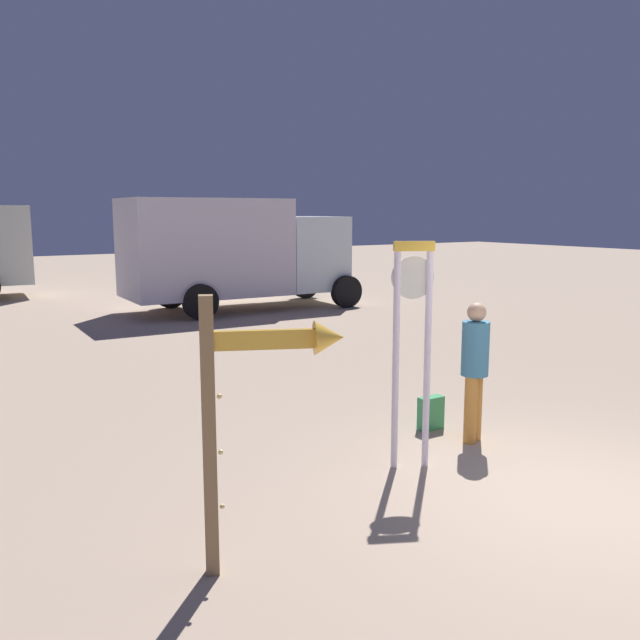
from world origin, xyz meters
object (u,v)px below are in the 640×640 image
Objects in this scene: standing_clock at (412,331)px; arrow_sign at (258,390)px; person_near_clock at (475,365)px; backpack at (430,413)px; box_truck_near at (232,250)px.

standing_clock is 2.51m from arrow_sign.
standing_clock is 1.29m from person_near_clock.
backpack is 0.06× the size of box_truck_near.
person_near_clock is 0.26× the size of box_truck_near.
arrow_sign is 1.27× the size of person_near_clock.
backpack is 11.09m from box_truck_near.
person_near_clock is (1.15, 0.21, -0.54)m from standing_clock.
box_truck_near is at bearing 65.34° from arrow_sign.
arrow_sign is at bearing -151.55° from backpack.
box_truck_near is at bearing 78.50° from person_near_clock.
backpack is (3.33, 1.81, -1.20)m from arrow_sign.
standing_clock is 1.45× the size of person_near_clock.
person_near_clock reaches higher than backpack.
arrow_sign is 3.98m from backpack.
box_truck_near is (5.75, 12.54, 0.25)m from arrow_sign.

